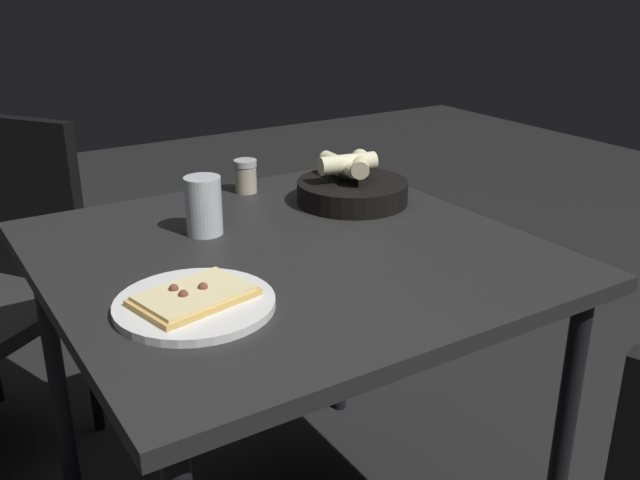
{
  "coord_description": "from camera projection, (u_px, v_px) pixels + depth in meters",
  "views": [
    {
      "loc": [
        -1.12,
        0.63,
        1.26
      ],
      "look_at": [
        -0.0,
        -0.07,
        0.74
      ],
      "focal_mm": 39.75,
      "sensor_mm": 36.0,
      "label": 1
    }
  ],
  "objects": [
    {
      "name": "pizza_plate",
      "position": [
        195.0,
        302.0,
        1.13
      ],
      "size": [
        0.26,
        0.26,
        0.04
      ],
      "color": "white",
      "rests_on": "dining_table"
    },
    {
      "name": "beer_glass",
      "position": [
        204.0,
        209.0,
        1.43
      ],
      "size": [
        0.07,
        0.07,
        0.12
      ],
      "color": "silver",
      "rests_on": "dining_table"
    },
    {
      "name": "bread_basket",
      "position": [
        352.0,
        187.0,
        1.63
      ],
      "size": [
        0.26,
        0.26,
        0.12
      ],
      "color": "black",
      "rests_on": "dining_table"
    },
    {
      "name": "dining_table",
      "position": [
        289.0,
        281.0,
        1.41
      ],
      "size": [
        0.91,
        0.91,
        0.74
      ],
      "color": "black",
      "rests_on": "ground"
    },
    {
      "name": "pepper_shaker",
      "position": [
        246.0,
        178.0,
        1.7
      ],
      "size": [
        0.05,
        0.05,
        0.08
      ],
      "color": "#BFB299",
      "rests_on": "dining_table"
    }
  ]
}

